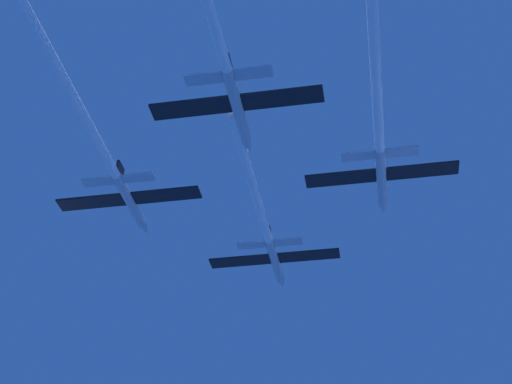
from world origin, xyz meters
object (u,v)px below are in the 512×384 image
object	(u,v)px
jet_right_wing	(378,114)
jet_slot	(218,39)
jet_left_wing	(106,157)
jet_lead	(265,228)

from	to	relation	value
jet_right_wing	jet_slot	bearing A→B (deg)	-135.19
jet_slot	jet_right_wing	bearing A→B (deg)	44.81
jet_left_wing	jet_slot	size ratio (longest dim) A/B	0.97
jet_left_wing	jet_right_wing	size ratio (longest dim) A/B	0.87
jet_lead	jet_slot	size ratio (longest dim) A/B	0.93
jet_lead	jet_left_wing	size ratio (longest dim) A/B	0.96
jet_lead	jet_slot	world-z (taller)	jet_lead
jet_left_wing	jet_slot	bearing A→B (deg)	-44.58
jet_lead	jet_right_wing	world-z (taller)	jet_right_wing
jet_lead	jet_left_wing	distance (m)	20.18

